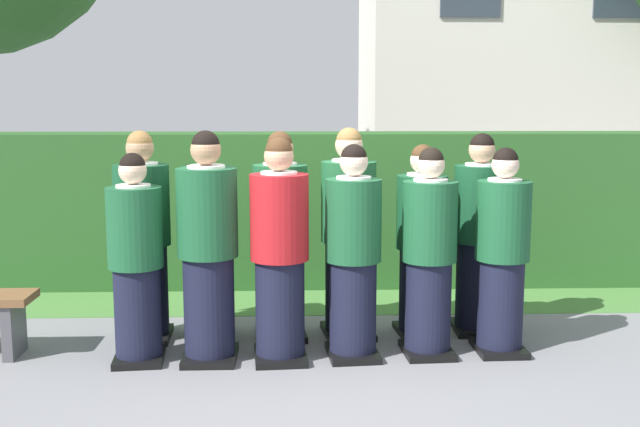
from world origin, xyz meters
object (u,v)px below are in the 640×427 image
at_px(student_rear_row_1, 209,242).
at_px(student_rear_row_4, 421,245).
at_px(student_in_red_blazer, 280,256).
at_px(student_rear_row_0, 143,241).
at_px(student_front_row_1, 208,252).
at_px(student_rear_row_5, 479,238).
at_px(student_front_row_0, 136,264).
at_px(student_front_row_4, 429,257).
at_px(student_rear_row_2, 281,240).
at_px(student_rear_row_3, 348,238).
at_px(student_front_row_5, 502,256).
at_px(student_front_row_3, 353,257).

height_order(student_rear_row_1, student_rear_row_4, student_rear_row_1).
xyz_separation_m(student_in_red_blazer, student_rear_row_1, (-0.58, 0.55, 0.00)).
bearing_deg(student_rear_row_0, student_front_row_1, -41.90).
xyz_separation_m(student_rear_row_1, student_rear_row_5, (2.20, 0.10, -0.00)).
xyz_separation_m(student_front_row_0, student_front_row_1, (0.52, 0.01, 0.08)).
relative_size(student_front_row_1, student_front_row_4, 1.08).
distance_m(student_rear_row_2, student_rear_row_3, 0.55).
height_order(student_rear_row_1, student_rear_row_5, student_rear_row_1).
relative_size(student_front_row_5, student_rear_row_1, 0.95).
xyz_separation_m(student_front_row_1, student_front_row_4, (1.63, 0.07, -0.06)).
bearing_deg(student_front_row_1, student_rear_row_2, 46.38).
height_order(student_front_row_1, student_rear_row_5, student_front_row_1).
relative_size(student_rear_row_3, student_rear_row_4, 1.09).
height_order(student_rear_row_0, student_rear_row_5, student_rear_row_0).
bearing_deg(student_front_row_1, student_front_row_5, 2.75).
height_order(student_in_red_blazer, student_rear_row_4, student_in_red_blazer).
xyz_separation_m(student_front_row_5, student_rear_row_0, (-2.77, 0.41, 0.05)).
xyz_separation_m(student_rear_row_0, student_rear_row_5, (2.72, 0.12, -0.01)).
xyz_separation_m(student_front_row_4, student_rear_row_2, (-1.12, 0.47, 0.05)).
distance_m(student_in_red_blazer, student_rear_row_4, 1.28).
relative_size(student_front_row_0, student_front_row_1, 0.91).
height_order(student_rear_row_1, student_rear_row_2, student_rear_row_2).
relative_size(student_in_red_blazer, student_rear_row_0, 0.98).
xyz_separation_m(student_front_row_1, student_rear_row_0, (-0.57, 0.51, -0.01)).
bearing_deg(student_rear_row_0, student_rear_row_2, 1.62).
xyz_separation_m(student_rear_row_0, student_rear_row_3, (1.64, 0.05, 0.01)).
xyz_separation_m(student_in_red_blazer, student_rear_row_3, (0.54, 0.58, 0.02)).
height_order(student_rear_row_3, student_rear_row_5, student_rear_row_3).
bearing_deg(student_front_row_1, student_rear_row_0, 138.10).
relative_size(student_front_row_3, student_rear_row_1, 0.97).
bearing_deg(student_rear_row_1, student_front_row_0, -130.34).
relative_size(student_front_row_0, student_front_row_5, 0.98).
height_order(student_front_row_5, student_rear_row_0, student_rear_row_0).
bearing_deg(student_front_row_4, student_rear_row_0, 168.68).
bearing_deg(student_rear_row_1, student_in_red_blazer, -43.66).
bearing_deg(student_front_row_3, student_rear_row_1, 155.85).
distance_m(student_rear_row_1, student_rear_row_4, 1.71).
bearing_deg(student_front_row_4, student_rear_row_3, 138.92).
height_order(student_front_row_0, student_front_row_5, student_front_row_5).
xyz_separation_m(student_in_red_blazer, student_front_row_5, (1.67, 0.12, -0.04)).
height_order(student_front_row_1, student_rear_row_0, student_front_row_1).
bearing_deg(student_rear_row_4, student_in_red_blazer, -152.91).
distance_m(student_front_row_4, student_rear_row_2, 1.21).
distance_m(student_front_row_4, student_rear_row_0, 2.25).
bearing_deg(student_rear_row_3, student_front_row_5, -22.23).
bearing_deg(student_rear_row_5, student_rear_row_2, -176.89).
bearing_deg(student_rear_row_2, student_rear_row_4, 1.17).
relative_size(student_front_row_0, student_rear_row_2, 0.92).
xyz_separation_m(student_in_red_blazer, student_rear_row_4, (1.13, 0.58, -0.04)).
height_order(student_front_row_5, student_rear_row_2, student_rear_row_2).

